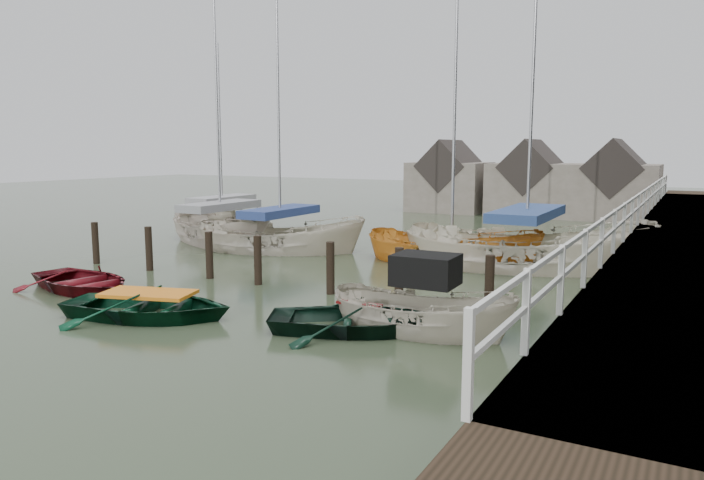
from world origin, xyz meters
The scene contains 13 objects.
ground centered at (0.00, 0.00, 0.00)m, with size 120.00×120.00×0.00m, color #2D3924.
pier centered at (9.48, 10.00, 0.71)m, with size 3.04×32.00×2.70m.
mooring_pilings centered at (-1.11, 3.00, 0.50)m, with size 13.72×0.22×1.80m.
far_sheds centered at (0.83, 26.00, 1.86)m, with size 14.00×4.08×4.39m.
rowboat_red centered at (-4.92, 0.07, 0.00)m, with size 2.71×3.79×0.79m, color #570C13.
rowboat_green centered at (-1.20, -1.05, 0.00)m, with size 2.82×3.94×0.82m, color #08321E.
rowboat_dkgreen centered at (3.50, 0.36, 0.00)m, with size 2.71×3.80×0.79m, color black.
motorboat centered at (4.71, 0.87, 0.11)m, with size 4.11×1.66×2.43m.
sailboat_a centered at (-7.30, 8.48, 0.06)m, with size 7.16×5.10×11.13m.
sailboat_b centered at (-4.09, 8.14, 0.06)m, with size 6.93×4.37×11.74m.
sailboat_c centered at (2.44, 8.84, 0.01)m, with size 6.16×2.52×10.83m.
sailboat_d centered at (4.83, 9.19, 0.06)m, with size 8.27×4.56×11.58m.
sailboat_e centered at (-9.97, 11.70, 0.06)m, with size 6.88×4.57×9.83m.
Camera 1 is at (9.63, -10.96, 3.82)m, focal length 32.00 mm.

